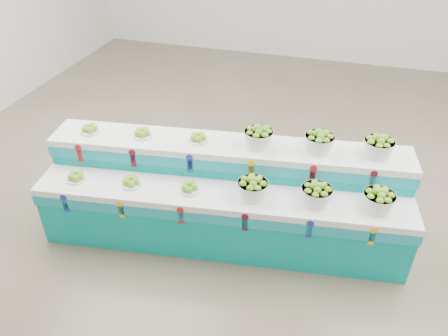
{
  "coord_description": "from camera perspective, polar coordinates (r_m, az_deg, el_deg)",
  "views": [
    {
      "loc": [
        0.49,
        -4.22,
        3.38
      ],
      "look_at": [
        -0.55,
        -0.73,
        0.87
      ],
      "focal_mm": 34.93,
      "sensor_mm": 36.0,
      "label": 1
    }
  ],
  "objects": [
    {
      "name": "display_stand",
      "position": [
        4.64,
        0.0,
        -3.66
      ],
      "size": [
        3.91,
        1.47,
        1.02
      ],
      "primitive_type": null,
      "rotation": [
        0.0,
        0.0,
        0.13
      ],
      "color": "#059D98",
      "rests_on": "ground"
    },
    {
      "name": "basket_lower_mid",
      "position": [
        4.23,
        11.99,
        -3.35
      ],
      "size": [
        0.34,
        0.34,
        0.22
      ],
      "primitive_type": null,
      "rotation": [
        0.0,
        0.0,
        0.13
      ],
      "color": "silver",
      "rests_on": "display_stand"
    },
    {
      "name": "basket_upper_left",
      "position": [
        4.45,
        4.55,
        4.1
      ],
      "size": [
        0.34,
        0.34,
        0.22
      ],
      "primitive_type": null,
      "rotation": [
        0.0,
        0.0,
        0.13
      ],
      "color": "silver",
      "rests_on": "display_stand"
    },
    {
      "name": "plate_upper_left",
      "position": [
        4.94,
        -17.17,
        5.0
      ],
      "size": [
        0.23,
        0.23,
        0.1
      ],
      "primitive_type": "cylinder",
      "rotation": [
        0.0,
        0.0,
        0.13
      ],
      "color": "white",
      "rests_on": "display_stand"
    },
    {
      "name": "basket_lower_left",
      "position": [
        4.23,
        3.77,
        -2.62
      ],
      "size": [
        0.34,
        0.34,
        0.22
      ],
      "primitive_type": null,
      "rotation": [
        0.0,
        0.0,
        0.13
      ],
      "color": "silver",
      "rests_on": "display_stand"
    },
    {
      "name": "ground",
      "position": [
        5.43,
        7.75,
        -4.32
      ],
      "size": [
        10.0,
        10.0,
        0.0
      ],
      "primitive_type": "plane",
      "color": "brown",
      "rests_on": "ground"
    },
    {
      "name": "plate_lower_left",
      "position": [
        4.74,
        -18.79,
        -0.99
      ],
      "size": [
        0.23,
        0.23,
        0.1
      ],
      "primitive_type": "cylinder",
      "rotation": [
        0.0,
        0.0,
        0.13
      ],
      "color": "white",
      "rests_on": "display_stand"
    },
    {
      "name": "plate_upper_right",
      "position": [
        4.56,
        -3.4,
        4.06
      ],
      "size": [
        0.23,
        0.23,
        0.1
      ],
      "primitive_type": "cylinder",
      "rotation": [
        0.0,
        0.0,
        0.13
      ],
      "color": "white",
      "rests_on": "display_stand"
    },
    {
      "name": "basket_upper_right",
      "position": [
        4.54,
        19.56,
        2.69
      ],
      "size": [
        0.34,
        0.34,
        0.22
      ],
      "primitive_type": null,
      "rotation": [
        0.0,
        0.0,
        0.13
      ],
      "color": "silver",
      "rests_on": "display_stand"
    },
    {
      "name": "plate_lower_mid",
      "position": [
        4.51,
        -12.07,
        -1.71
      ],
      "size": [
        0.23,
        0.23,
        0.1
      ],
      "primitive_type": "cylinder",
      "rotation": [
        0.0,
        0.0,
        0.13
      ],
      "color": "white",
      "rests_on": "display_stand"
    },
    {
      "name": "basket_lower_right",
      "position": [
        4.32,
        19.58,
        -3.97
      ],
      "size": [
        0.34,
        0.34,
        0.22
      ],
      "primitive_type": null,
      "rotation": [
        0.0,
        0.0,
        0.13
      ],
      "color": "silver",
      "rests_on": "display_stand"
    },
    {
      "name": "plate_upper_mid",
      "position": [
        4.72,
        -10.65,
        4.58
      ],
      "size": [
        0.23,
        0.23,
        0.1
      ],
      "primitive_type": "cylinder",
      "rotation": [
        0.0,
        0.0,
        0.13
      ],
      "color": "white",
      "rests_on": "display_stand"
    },
    {
      "name": "basket_upper_mid",
      "position": [
        4.46,
        12.36,
        3.4
      ],
      "size": [
        0.34,
        0.34,
        0.22
      ],
      "primitive_type": null,
      "rotation": [
        0.0,
        0.0,
        0.13
      ],
      "color": "silver",
      "rests_on": "display_stand"
    },
    {
      "name": "plate_lower_right",
      "position": [
        4.35,
        -4.55,
        -2.49
      ],
      "size": [
        0.23,
        0.23,
        0.1
      ],
      "primitive_type": "cylinder",
      "rotation": [
        0.0,
        0.0,
        0.13
      ],
      "color": "white",
      "rests_on": "display_stand"
    }
  ]
}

